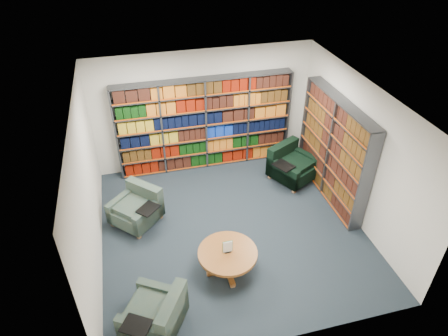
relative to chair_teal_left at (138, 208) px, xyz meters
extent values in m
cube|color=black|center=(1.74, -0.71, -0.31)|extent=(5.00, 5.00, 0.01)
cube|color=white|center=(1.74, -0.71, 2.50)|extent=(5.00, 5.00, 0.01)
cube|color=silver|center=(1.74, 1.79, 1.10)|extent=(5.00, 0.01, 2.80)
cube|color=silver|center=(1.74, -3.22, 1.10)|extent=(5.00, 0.01, 2.80)
cube|color=silver|center=(-0.76, -0.71, 1.10)|extent=(0.01, 5.00, 2.80)
cube|color=silver|center=(4.25, -0.71, 1.10)|extent=(0.01, 5.00, 2.80)
cube|color=#47494F|center=(1.74, 1.63, 0.80)|extent=(4.00, 0.28, 2.20)
cube|color=silver|center=(1.74, 1.76, 0.80)|extent=(4.00, 0.02, 2.20)
cube|color=#D84C0A|center=(1.74, 1.50, 0.80)|extent=(4.00, 0.01, 2.20)
cube|color=#6E1002|center=(1.74, 1.63, -0.12)|extent=(3.88, 0.21, 0.29)
cube|color=#45290C|center=(1.74, 1.63, 0.24)|extent=(3.88, 0.21, 0.29)
cube|color=black|center=(1.74, 1.63, 0.61)|extent=(3.88, 0.21, 0.29)
cube|color=#A8871C|center=(1.74, 1.63, 0.98)|extent=(3.88, 0.21, 0.29)
cube|color=black|center=(1.74, 1.63, 1.34)|extent=(3.88, 0.21, 0.29)
cube|color=black|center=(1.74, 1.63, 1.71)|extent=(3.88, 0.21, 0.29)
cube|color=#47494F|center=(4.08, -0.11, 0.80)|extent=(0.28, 2.50, 2.20)
cube|color=silver|center=(4.21, -0.11, 0.80)|extent=(0.02, 2.50, 2.20)
cube|color=#D84C0A|center=(3.95, -0.11, 0.80)|extent=(0.02, 2.50, 2.20)
cube|color=black|center=(4.08, -0.11, -0.12)|extent=(0.21, 2.38, 0.29)
cube|color=black|center=(4.08, -0.11, 0.24)|extent=(0.21, 2.38, 0.29)
cube|color=#45290C|center=(4.08, -0.11, 0.61)|extent=(0.21, 2.38, 0.29)
cube|color=#45290C|center=(4.08, -0.11, 0.98)|extent=(0.21, 2.38, 0.29)
cube|color=#45290C|center=(4.08, -0.11, 1.34)|extent=(0.21, 2.38, 0.29)
cube|color=black|center=(4.08, -0.11, 1.71)|extent=(0.21, 2.38, 0.29)
cube|color=#002035|center=(-0.06, -0.05, -0.06)|extent=(1.16, 1.16, 0.29)
cube|color=#002035|center=(0.17, 0.17, 0.12)|extent=(0.70, 0.71, 0.65)
cube|color=#002035|center=(-0.30, 0.19, 0.01)|extent=(0.67, 0.67, 0.44)
cube|color=#002035|center=(0.18, -0.30, 0.01)|extent=(0.67, 0.67, 0.44)
cube|color=black|center=(0.18, -0.36, 0.24)|extent=(0.50, 0.50, 0.02)
cube|color=#996641|center=(-0.53, -0.05, -0.26)|extent=(0.09, 0.09, 0.09)
cube|color=#996641|center=(-0.06, -0.53, -0.26)|extent=(0.09, 0.09, 0.09)
cube|color=#996641|center=(-0.06, 0.42, -0.26)|extent=(0.09, 0.09, 0.09)
cube|color=#996641|center=(0.42, -0.06, -0.26)|extent=(0.09, 0.09, 0.09)
cube|color=black|center=(3.54, 0.53, -0.05)|extent=(1.19, 1.19, 0.31)
cube|color=black|center=(3.38, 0.84, 0.15)|extent=(0.87, 0.58, 0.71)
cube|color=black|center=(3.21, 0.36, 0.03)|extent=(0.53, 0.85, 0.47)
cube|color=black|center=(3.87, 0.71, 0.03)|extent=(0.53, 0.85, 0.47)
cube|color=black|center=(3.19, 0.30, 0.29)|extent=(0.50, 0.54, 0.02)
cube|color=#996641|center=(3.39, 0.04, -0.25)|extent=(0.09, 0.09, 0.10)
cube|color=#996641|center=(4.03, 0.38, -0.25)|extent=(0.09, 0.09, 0.10)
cube|color=#996641|center=(3.05, 0.69, -0.25)|extent=(0.09, 0.09, 0.10)
cube|color=#996641|center=(3.70, 1.02, -0.25)|extent=(0.09, 0.09, 0.10)
cube|color=#002035|center=(0.03, -2.51, -0.06)|extent=(1.13, 1.13, 0.29)
cube|color=#002035|center=(0.30, -2.68, 0.12)|extent=(0.58, 0.79, 0.66)
cube|color=#002035|center=(0.21, -2.22, 0.01)|extent=(0.77, 0.54, 0.44)
cube|color=#002035|center=(-0.15, -2.81, 0.01)|extent=(0.77, 0.54, 0.44)
cube|color=black|center=(-0.22, -2.82, 0.25)|extent=(0.50, 0.47, 0.02)
cube|color=#996641|center=(-0.08, -2.05, -0.25)|extent=(0.09, 0.09, 0.09)
cube|color=#996641|center=(0.49, -2.40, -0.25)|extent=(0.09, 0.09, 0.09)
cylinder|color=#A04B1E|center=(1.38, -1.75, 0.15)|extent=(1.02, 1.02, 0.06)
cylinder|color=#A04B1E|center=(1.38, -1.75, -0.07)|extent=(0.14, 0.14, 0.41)
cube|color=#A04B1E|center=(1.38, -1.75, -0.26)|extent=(0.74, 0.09, 0.07)
cube|color=#A04B1E|center=(1.38, -1.75, -0.26)|extent=(0.09, 0.74, 0.07)
cube|color=black|center=(1.38, -1.75, 0.19)|extent=(0.11, 0.06, 0.01)
cube|color=white|center=(1.38, -1.75, 0.31)|extent=(0.16, 0.01, 0.23)
cube|color=#145926|center=(1.38, -1.74, 0.31)|extent=(0.18, 0.00, 0.24)
camera|label=1|loc=(0.15, -6.31, 5.22)|focal=32.00mm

